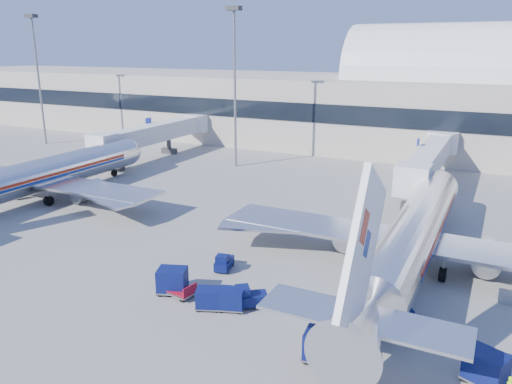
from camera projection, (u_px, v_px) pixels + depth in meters
The scene contains 17 objects.
ground at pixel (273, 267), 40.49m from camera, with size 260.00×260.00×0.00m, color gray.
terminal at pixel (333, 101), 92.26m from camera, with size 170.00×28.15×21.00m.
airliner_main at pixel (412, 235), 39.23m from camera, with size 32.00×37.26×12.07m.
airliner_mid at pixel (37, 176), 57.33m from camera, with size 32.00×37.26×12.07m.
jetbridge_near at pixel (431, 157), 62.55m from camera, with size 4.40×27.50×6.25m.
jetbridge_mid at pixel (160, 132), 80.65m from camera, with size 4.40×27.50×6.25m.
mast_far_west at pixel (37, 61), 87.94m from camera, with size 2.00×1.20×22.60m.
mast_west at pixel (235, 64), 70.71m from camera, with size 2.00×1.20×22.60m.
tug_lead at pixel (249, 297), 34.15m from camera, with size 2.59×2.35×1.53m.
tug_right at pixel (398, 307), 32.98m from camera, with size 2.28×2.49×1.48m.
tug_left at pixel (224, 262), 39.83m from camera, with size 1.49×2.32×1.40m.
cart_train_a at pixel (232, 299), 33.70m from camera, with size 2.06×1.80×1.52m.
cart_train_b at pixel (208, 298), 33.84m from camera, with size 2.05×1.83×1.48m.
cart_train_c at pixel (172, 280), 35.95m from camera, with size 2.59×2.29×1.89m.
cart_solo_near at pixel (322, 346), 28.13m from camera, with size 2.23×1.80×1.83m.
cart_solo_far at pixel (486, 368), 26.20m from camera, with size 2.54×2.28×1.85m.
cart_open_red at pixel (180, 291), 35.61m from camera, with size 2.25×1.74×0.55m.
Camera 1 is at (15.46, -33.83, 17.20)m, focal length 35.00 mm.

